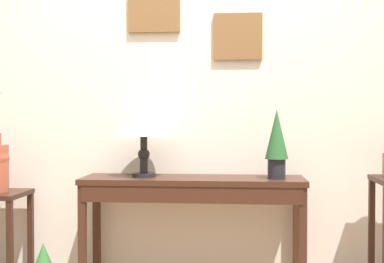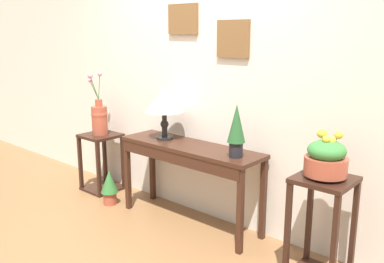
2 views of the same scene
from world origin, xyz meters
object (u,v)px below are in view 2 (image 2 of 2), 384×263
flower_vase_tall_left (99,117)px  pedestal_stand_left (102,162)px  table_lamp (164,101)px  pedestal_stand_right (321,230)px  potted_plant_floor (109,186)px  planter_bowl_wide_right (326,158)px  console_table (188,156)px  potted_plant_on_console (236,128)px

flower_vase_tall_left → pedestal_stand_left: bearing=52.2°
table_lamp → pedestal_stand_left: table_lamp is taller
pedestal_stand_right → potted_plant_floor: 2.18m
flower_vase_tall_left → planter_bowl_wide_right: (2.56, -0.08, 0.07)m
console_table → potted_plant_on_console: 0.62m
pedestal_stand_right → potted_plant_floor: bearing=-176.6°
table_lamp → pedestal_stand_right: (1.59, -0.09, -0.71)m
pedestal_stand_right → flower_vase_tall_left: bearing=178.3°
console_table → potted_plant_floor: size_ratio=3.90×
table_lamp → flower_vase_tall_left: (-0.97, -0.01, -0.27)m
console_table → planter_bowl_wide_right: 1.31m
flower_vase_tall_left → potted_plant_floor: bearing=-27.8°
pedestal_stand_left → pedestal_stand_right: pedestal_stand_right is taller
pedestal_stand_right → planter_bowl_wide_right: (0.00, 0.00, 0.51)m
table_lamp → console_table: bearing=-4.5°
table_lamp → potted_plant_on_console: size_ratio=1.12×
flower_vase_tall_left → console_table: bearing=-0.5°
pedestal_stand_right → planter_bowl_wide_right: bearing=86.0°
potted_plant_on_console → pedestal_stand_left: (-1.80, 0.02, -0.65)m
flower_vase_tall_left → planter_bowl_wide_right: 2.57m
pedestal_stand_right → potted_plant_on_console: bearing=176.0°
pedestal_stand_left → planter_bowl_wide_right: planter_bowl_wide_right is taller
pedestal_stand_left → potted_plant_floor: 0.46m
pedestal_stand_left → console_table: bearing=-0.5°
console_table → table_lamp: 0.55m
table_lamp → potted_plant_on_console: (0.83, -0.04, -0.12)m
potted_plant_on_console → flower_vase_tall_left: bearing=179.3°
potted_plant_on_console → planter_bowl_wide_right: potted_plant_on_console is taller
console_table → table_lamp: (-0.31, 0.02, 0.45)m
planter_bowl_wide_right → potted_plant_floor: (-2.17, -0.13, -0.69)m
flower_vase_tall_left → pedestal_stand_right: (2.56, -0.08, -0.45)m
potted_plant_on_console → pedestal_stand_right: bearing=-4.0°
console_table → flower_vase_tall_left: (-1.28, 0.01, 0.19)m
console_table → table_lamp: size_ratio=2.91×
planter_bowl_wide_right → potted_plant_floor: 2.28m
table_lamp → pedestal_stand_right: bearing=-3.2°
planter_bowl_wide_right → table_lamp: bearing=176.8°
console_table → table_lamp: table_lamp is taller
planter_bowl_wide_right → pedestal_stand_left: bearing=178.3°
table_lamp → flower_vase_tall_left: bearing=-179.2°
table_lamp → pedestal_stand_right: size_ratio=0.63×
console_table → planter_bowl_wide_right: planter_bowl_wide_right is taller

